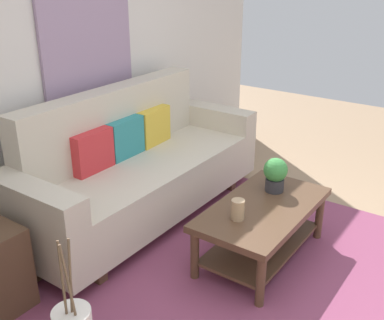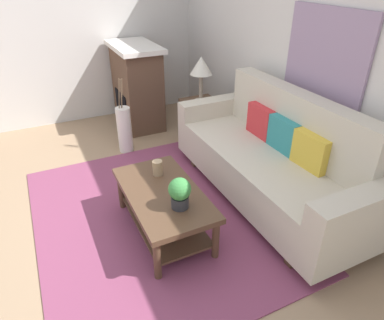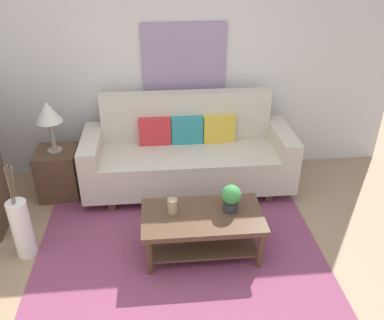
# 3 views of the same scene
# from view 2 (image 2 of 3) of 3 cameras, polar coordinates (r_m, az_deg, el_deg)

# --- Properties ---
(ground_plane) EXTENTS (9.46, 9.46, 0.00)m
(ground_plane) POSITION_cam_2_polar(r_m,az_deg,el_deg) (3.28, -14.16, -11.43)
(ground_plane) COLOR #9E7F60
(wall_back) EXTENTS (5.46, 0.10, 2.70)m
(wall_back) POSITION_cam_2_polar(r_m,az_deg,el_deg) (3.61, 19.87, 15.98)
(wall_back) COLOR silver
(wall_back) RESTS_ON ground_plane
(wall_left) EXTENTS (0.10, 5.13, 2.70)m
(wall_left) POSITION_cam_2_polar(r_m,az_deg,el_deg) (5.39, -17.11, 20.57)
(wall_left) COLOR silver
(wall_left) RESTS_ON ground_plane
(area_rug) EXTENTS (2.67, 2.17, 0.01)m
(area_rug) POSITION_cam_2_polar(r_m,az_deg,el_deg) (3.36, -5.81, -9.18)
(area_rug) COLOR #843D5B
(area_rug) RESTS_ON ground_plane
(couch) EXTENTS (2.33, 0.84, 1.08)m
(couch) POSITION_cam_2_polar(r_m,az_deg,el_deg) (3.47, 12.92, 0.01)
(couch) COLOR beige
(couch) RESTS_ON ground_plane
(throw_pillow_crimson) EXTENTS (0.36, 0.12, 0.32)m
(throw_pillow_crimson) POSITION_cam_2_polar(r_m,az_deg,el_deg) (3.68, 11.46, 6.36)
(throw_pillow_crimson) COLOR red
(throw_pillow_crimson) RESTS_ON couch
(throw_pillow_teal) EXTENTS (0.36, 0.12, 0.32)m
(throw_pillow_teal) POSITION_cam_2_polar(r_m,az_deg,el_deg) (3.43, 15.04, 4.07)
(throw_pillow_teal) COLOR teal
(throw_pillow_teal) RESTS_ON couch
(throw_pillow_mustard) EXTENTS (0.37, 0.14, 0.32)m
(throw_pillow_mustard) POSITION_cam_2_polar(r_m,az_deg,el_deg) (3.19, 19.15, 1.40)
(throw_pillow_mustard) COLOR gold
(throw_pillow_mustard) RESTS_ON couch
(coffee_table) EXTENTS (1.10, 0.60, 0.43)m
(coffee_table) POSITION_cam_2_polar(r_m,az_deg,el_deg) (3.01, -4.76, -6.96)
(coffee_table) COLOR #513826
(coffee_table) RESTS_ON ground_plane
(tabletop_vase) EXTENTS (0.09, 0.09, 0.14)m
(tabletop_vase) POSITION_cam_2_polar(r_m,az_deg,el_deg) (3.13, -5.73, -1.32)
(tabletop_vase) COLOR tan
(tabletop_vase) RESTS_ON coffee_table
(potted_plant_tabletop) EXTENTS (0.18, 0.18, 0.26)m
(potted_plant_tabletop) POSITION_cam_2_polar(r_m,az_deg,el_deg) (2.68, -2.05, -5.38)
(potted_plant_tabletop) COLOR #2D2D33
(potted_plant_tabletop) RESTS_ON coffee_table
(side_table) EXTENTS (0.44, 0.44, 0.56)m
(side_table) POSITION_cam_2_polar(r_m,az_deg,el_deg) (4.62, 1.41, 6.51)
(side_table) COLOR #513826
(side_table) RESTS_ON ground_plane
(table_lamp) EXTENTS (0.28, 0.28, 0.57)m
(table_lamp) POSITION_cam_2_polar(r_m,az_deg,el_deg) (4.39, 1.53, 15.10)
(table_lamp) COLOR gray
(table_lamp) RESTS_ON side_table
(fireplace) EXTENTS (1.02, 0.58, 1.16)m
(fireplace) POSITION_cam_2_polar(r_m,az_deg,el_deg) (5.09, -9.12, 12.09)
(fireplace) COLOR brown
(fireplace) RESTS_ON ground_plane
(floor_vase) EXTENTS (0.18, 0.18, 0.58)m
(floor_vase) POSITION_cam_2_polar(r_m,az_deg,el_deg) (4.42, -11.13, 4.94)
(floor_vase) COLOR white
(floor_vase) RESTS_ON ground_plane
(floor_vase_branch_a) EXTENTS (0.05, 0.03, 0.36)m
(floor_vase_branch_a) POSITION_cam_2_polar(r_m,az_deg,el_deg) (4.22, -11.69, 10.65)
(floor_vase_branch_a) COLOR brown
(floor_vase_branch_a) RESTS_ON floor_vase
(floor_vase_branch_b) EXTENTS (0.03, 0.04, 0.36)m
(floor_vase_branch_b) POSITION_cam_2_polar(r_m,az_deg,el_deg) (4.26, -11.57, 10.81)
(floor_vase_branch_b) COLOR brown
(floor_vase_branch_b) RESTS_ON floor_vase
(floor_vase_branch_c) EXTENTS (0.02, 0.05, 0.36)m
(floor_vase_branch_c) POSITION_cam_2_polar(r_m,az_deg,el_deg) (4.25, -12.03, 10.72)
(floor_vase_branch_c) COLOR brown
(floor_vase_branch_c) RESTS_ON floor_vase
(framed_painting) EXTENTS (0.95, 0.03, 0.78)m
(framed_painting) POSITION_cam_2_polar(r_m,az_deg,el_deg) (3.42, 21.30, 16.17)
(framed_painting) COLOR gray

